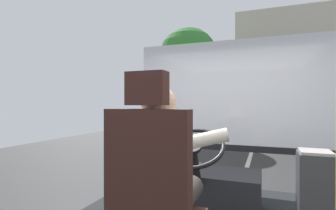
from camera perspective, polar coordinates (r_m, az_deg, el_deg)
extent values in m
cube|color=#2C2C2C|center=(10.84, 18.36, -8.90)|extent=(18.00, 44.00, 0.05)
cube|color=silver|center=(10.84, 18.36, -8.75)|extent=(0.12, 39.60, 0.00)
cube|color=#381E19|center=(1.43, -4.67, -14.28)|extent=(0.48, 0.10, 0.66)
cube|color=#381E19|center=(1.38, -4.68, 3.67)|extent=(0.22, 0.10, 0.18)
cylinder|color=#332D28|center=(1.77, 3.20, -19.78)|extent=(0.16, 0.49, 0.16)
cylinder|color=#332D28|center=(1.83, -2.49, -19.09)|extent=(0.16, 0.49, 0.16)
cylinder|color=silver|center=(1.57, -2.07, -14.09)|extent=(0.37, 0.37, 0.59)
cube|color=navy|center=(1.73, 0.46, -10.34)|extent=(0.06, 0.01, 0.37)
sphere|color=tan|center=(1.52, -2.07, 0.34)|extent=(0.21, 0.21, 0.21)
cylinder|color=silver|center=(1.73, 4.78, -8.31)|extent=(0.53, 0.21, 0.20)
cylinder|color=silver|center=(1.81, -2.50, -7.92)|extent=(0.53, 0.21, 0.20)
cube|color=black|center=(2.86, 8.25, -18.03)|extent=(1.10, 0.56, 0.40)
cylinder|color=black|center=(2.41, 6.16, -13.63)|extent=(0.07, 0.28, 0.43)
torus|color=black|center=(2.26, 5.46, -9.37)|extent=(0.56, 0.51, 0.30)
cylinder|color=black|center=(2.26, 5.46, -9.37)|extent=(0.16, 0.15, 0.10)
cube|color=#333338|center=(2.38, 29.86, -17.82)|extent=(0.25, 0.27, 0.72)
cube|color=#9E9993|center=(2.29, 29.89, -8.99)|extent=(0.22, 0.24, 0.02)
cube|color=silver|center=(3.55, 13.06, 2.76)|extent=(2.50, 0.01, 1.40)
cube|color=black|center=(3.59, 13.05, -9.12)|extent=(2.50, 0.08, 0.08)
cylinder|color=#4C3828|center=(11.97, 4.44, -0.62)|extent=(0.25, 0.25, 3.02)
sphere|color=#30792D|center=(12.17, 4.45, 10.66)|extent=(2.67, 2.67, 2.67)
cylinder|color=black|center=(13.90, 32.27, -5.83)|extent=(0.14, 0.46, 0.46)
cylinder|color=black|center=(18.55, 30.18, -4.16)|extent=(0.14, 0.54, 0.54)
cylinder|color=black|center=(16.15, 31.58, -4.83)|extent=(0.14, 0.54, 0.54)
cube|color=black|center=(22.61, 29.94, -2.50)|extent=(1.96, 4.08, 0.67)
cube|color=#282D33|center=(22.35, 30.04, -1.01)|extent=(1.61, 2.24, 0.51)
cylinder|color=black|center=(24.03, 31.66, -3.14)|extent=(0.14, 0.55, 0.55)
cylinder|color=black|center=(23.76, 27.24, -3.17)|extent=(0.14, 0.55, 0.55)
cylinder|color=black|center=(21.56, 32.91, -3.54)|extent=(0.14, 0.55, 0.55)
cylinder|color=black|center=(21.25, 27.98, -3.58)|extent=(0.14, 0.55, 0.55)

